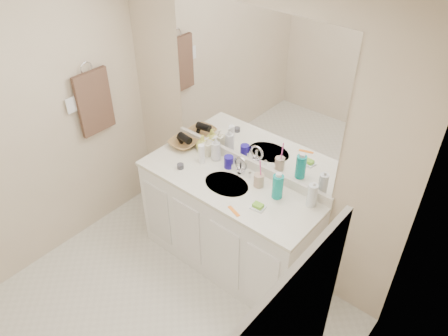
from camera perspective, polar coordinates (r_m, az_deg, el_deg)
name	(u,v)px	position (r m, az deg, el deg)	size (l,w,h in m)	color
ceiling	(76,18)	(2.05, -18.77, 18.04)	(2.60, 2.60, 0.02)	white
wall_back	(251,133)	(3.38, 3.56, 4.57)	(2.60, 0.02, 2.40)	beige
wall_left	(5,145)	(3.62, -26.67, 2.74)	(0.02, 2.60, 2.40)	beige
vanity_cabinet	(228,225)	(3.69, 0.50, -7.45)	(1.50, 0.55, 0.85)	white
countertop	(228,184)	(3.39, 0.54, -2.12)	(1.52, 0.57, 0.03)	white
backsplash	(249,163)	(3.52, 3.24, 0.62)	(1.52, 0.03, 0.08)	silver
sink_basin	(226,185)	(3.38, 0.33, -2.24)	(0.37, 0.37, 0.02)	#BAB4A3
faucet	(241,167)	(3.45, 2.24, 0.07)	(0.02, 0.02, 0.11)	silver
mirror	(252,91)	(3.20, 3.73, 10.00)	(1.48, 0.01, 1.20)	white
blue_mug	(229,162)	(3.51, 0.62, 0.79)	(0.08, 0.08, 0.10)	#23169A
tan_cup	(259,180)	(3.33, 4.58, -1.59)	(0.08, 0.08, 0.11)	tan
toothbrush	(261,171)	(3.27, 4.80, -0.33)	(0.01, 0.01, 0.19)	#F741A1
mouthwash_bottle	(278,187)	(3.22, 7.03, -2.42)	(0.08, 0.08, 0.19)	#0C958E
clear_pump_bottle	(312,195)	(3.19, 11.44, -3.51)	(0.07, 0.07, 0.19)	white
soap_dish	(258,207)	(3.17, 4.45, -5.15)	(0.10, 0.08, 0.01)	white
green_soap	(258,205)	(3.15, 4.47, -4.90)	(0.07, 0.05, 0.03)	#71BB2D
orange_comb	(234,211)	(3.13, 1.29, -5.65)	(0.12, 0.03, 0.01)	orange
dark_jar	(180,166)	(3.54, -5.72, 0.23)	(0.06, 0.06, 0.04)	#3D3C44
extra_white_bottle	(202,154)	(3.56, -2.96, 1.87)	(0.05, 0.05, 0.17)	white
soap_bottle_white	(216,148)	(3.57, -1.07, 2.61)	(0.08, 0.09, 0.22)	silver
soap_bottle_cream	(208,146)	(3.65, -2.14, 2.88)	(0.07, 0.08, 0.16)	#F3EBC6
soap_bottle_yellow	(203,143)	(3.70, -2.81, 3.27)	(0.12, 0.12, 0.15)	#CDCF50
wicker_basket	(183,143)	(3.79, -5.32, 3.23)	(0.24, 0.24, 0.06)	olive
hair_dryer	(185,138)	(3.75, -5.15, 3.90)	(0.07, 0.07, 0.13)	black
towel_ring	(86,68)	(3.74, -17.56, 12.32)	(0.11, 0.11, 0.01)	silver
hand_towel	(94,102)	(3.85, -16.57, 8.20)	(0.04, 0.32, 0.55)	#34231B
switch_plate	(71,105)	(3.75, -19.34, 7.75)	(0.01, 0.09, 0.13)	white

